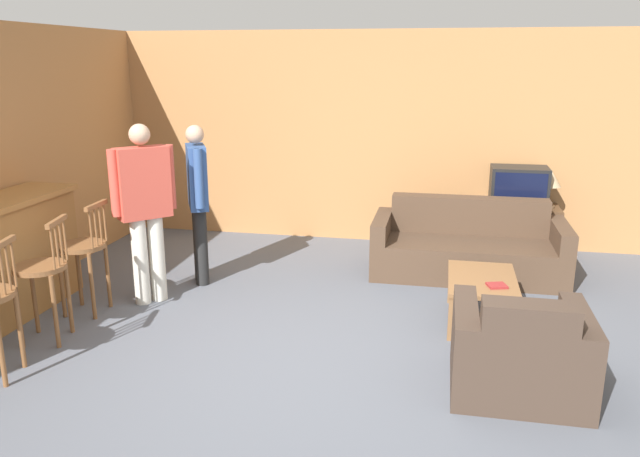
{
  "coord_description": "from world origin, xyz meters",
  "views": [
    {
      "loc": [
        0.93,
        -4.12,
        2.25
      ],
      "look_at": [
        -0.09,
        0.93,
        0.85
      ],
      "focal_mm": 35.0,
      "sensor_mm": 36.0,
      "label": 1
    }
  ],
  "objects_px": {
    "armchair_near": "(520,355)",
    "book_on_table": "(497,286)",
    "couch_far": "(468,249)",
    "tv_unit": "(515,231)",
    "tv": "(519,187)",
    "coffee_table": "(482,285)",
    "bar_chair_mid": "(43,275)",
    "bar_chair_far": "(84,253)",
    "person_by_counter": "(145,205)",
    "person_by_window": "(198,196)",
    "table_lamp": "(550,179)"
  },
  "relations": [
    {
      "from": "armchair_near",
      "to": "book_on_table",
      "type": "height_order",
      "value": "armchair_near"
    },
    {
      "from": "couch_far",
      "to": "tv_unit",
      "type": "distance_m",
      "value": 0.97
    },
    {
      "from": "tv",
      "to": "book_on_table",
      "type": "xyz_separation_m",
      "value": [
        -0.37,
        -2.29,
        -0.4
      ]
    },
    {
      "from": "coffee_table",
      "to": "tv",
      "type": "xyz_separation_m",
      "value": [
        0.48,
        2.09,
        0.48
      ]
    },
    {
      "from": "bar_chair_mid",
      "to": "tv",
      "type": "relative_size",
      "value": 1.62
    },
    {
      "from": "bar_chair_mid",
      "to": "couch_far",
      "type": "bearing_deg",
      "value": 34.75
    },
    {
      "from": "coffee_table",
      "to": "book_on_table",
      "type": "relative_size",
      "value": 4.99
    },
    {
      "from": "bar_chair_mid",
      "to": "armchair_near",
      "type": "relative_size",
      "value": 1.13
    },
    {
      "from": "tv",
      "to": "book_on_table",
      "type": "height_order",
      "value": "tv"
    },
    {
      "from": "bar_chair_far",
      "to": "coffee_table",
      "type": "bearing_deg",
      "value": 7.66
    },
    {
      "from": "couch_far",
      "to": "tv_unit",
      "type": "bearing_deg",
      "value": 54.62
    },
    {
      "from": "bar_chair_mid",
      "to": "armchair_near",
      "type": "distance_m",
      "value": 3.73
    },
    {
      "from": "bar_chair_far",
      "to": "couch_far",
      "type": "bearing_deg",
      "value": 27.4
    },
    {
      "from": "book_on_table",
      "to": "bar_chair_mid",
      "type": "bearing_deg",
      "value": -166.38
    },
    {
      "from": "armchair_near",
      "to": "book_on_table",
      "type": "distance_m",
      "value": 1.0
    },
    {
      "from": "coffee_table",
      "to": "person_by_counter",
      "type": "bearing_deg",
      "value": -177.97
    },
    {
      "from": "coffee_table",
      "to": "book_on_table",
      "type": "height_order",
      "value": "book_on_table"
    },
    {
      "from": "person_by_counter",
      "to": "person_by_window",
      "type": "bearing_deg",
      "value": 65.62
    },
    {
      "from": "coffee_table",
      "to": "tv_unit",
      "type": "bearing_deg",
      "value": 77.11
    },
    {
      "from": "person_by_counter",
      "to": "book_on_table",
      "type": "bearing_deg",
      "value": -1.59
    },
    {
      "from": "bar_chair_mid",
      "to": "armchair_near",
      "type": "bearing_deg",
      "value": -1.59
    },
    {
      "from": "bar_chair_mid",
      "to": "person_by_window",
      "type": "relative_size",
      "value": 0.64
    },
    {
      "from": "bar_chair_far",
      "to": "tv_unit",
      "type": "height_order",
      "value": "bar_chair_far"
    },
    {
      "from": "person_by_window",
      "to": "table_lamp",
      "type": "bearing_deg",
      "value": 23.84
    },
    {
      "from": "armchair_near",
      "to": "coffee_table",
      "type": "relative_size",
      "value": 1.0
    },
    {
      "from": "coffee_table",
      "to": "tv_unit",
      "type": "distance_m",
      "value": 2.15
    },
    {
      "from": "tv",
      "to": "person_by_counter",
      "type": "bearing_deg",
      "value": -148.22
    },
    {
      "from": "book_on_table",
      "to": "person_by_counter",
      "type": "relative_size",
      "value": 0.11
    },
    {
      "from": "bar_chair_far",
      "to": "tv",
      "type": "relative_size",
      "value": 1.62
    },
    {
      "from": "bar_chair_mid",
      "to": "table_lamp",
      "type": "relative_size",
      "value": 2.3
    },
    {
      "from": "coffee_table",
      "to": "person_by_window",
      "type": "xyz_separation_m",
      "value": [
        -2.8,
        0.5,
        0.57
      ]
    },
    {
      "from": "tv_unit",
      "to": "table_lamp",
      "type": "bearing_deg",
      "value": 0.0
    },
    {
      "from": "book_on_table",
      "to": "person_by_window",
      "type": "relative_size",
      "value": 0.11
    },
    {
      "from": "bar_chair_far",
      "to": "armchair_near",
      "type": "height_order",
      "value": "bar_chair_far"
    },
    {
      "from": "person_by_window",
      "to": "tv_unit",
      "type": "bearing_deg",
      "value": 25.99
    },
    {
      "from": "couch_far",
      "to": "tv",
      "type": "distance_m",
      "value": 1.11
    },
    {
      "from": "armchair_near",
      "to": "bar_chair_far",
      "type": "bearing_deg",
      "value": 169.25
    },
    {
      "from": "bar_chair_far",
      "to": "book_on_table",
      "type": "height_order",
      "value": "bar_chair_far"
    },
    {
      "from": "coffee_table",
      "to": "bar_chair_far",
      "type": "bearing_deg",
      "value": -172.34
    },
    {
      "from": "coffee_table",
      "to": "table_lamp",
      "type": "height_order",
      "value": "table_lamp"
    },
    {
      "from": "tv",
      "to": "couch_far",
      "type": "bearing_deg",
      "value": -125.48
    },
    {
      "from": "bar_chair_mid",
      "to": "person_by_window",
      "type": "bearing_deg",
      "value": 65.59
    },
    {
      "from": "bar_chair_far",
      "to": "tv_unit",
      "type": "xyz_separation_m",
      "value": [
        4.0,
        2.57,
        -0.27
      ]
    },
    {
      "from": "tv",
      "to": "person_by_window",
      "type": "xyz_separation_m",
      "value": [
        -3.28,
        -1.6,
        0.09
      ]
    },
    {
      "from": "bar_chair_mid",
      "to": "tv_unit",
      "type": "xyz_separation_m",
      "value": [
        4.0,
        3.17,
        -0.27
      ]
    },
    {
      "from": "couch_far",
      "to": "person_by_window",
      "type": "bearing_deg",
      "value": -163.42
    },
    {
      "from": "tv_unit",
      "to": "book_on_table",
      "type": "distance_m",
      "value": 2.33
    },
    {
      "from": "tv",
      "to": "table_lamp",
      "type": "relative_size",
      "value": 1.42
    },
    {
      "from": "tv_unit",
      "to": "person_by_counter",
      "type": "bearing_deg",
      "value": -148.19
    },
    {
      "from": "bar_chair_mid",
      "to": "bar_chair_far",
      "type": "distance_m",
      "value": 0.6
    }
  ]
}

